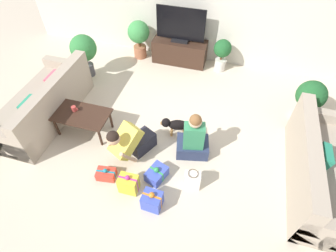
{
  "coord_description": "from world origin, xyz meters",
  "views": [
    {
      "loc": [
        0.79,
        -2.86,
        3.56
      ],
      "look_at": [
        0.0,
        -0.13,
        0.45
      ],
      "focal_mm": 28.0,
      "sensor_mm": 36.0,
      "label": 1
    }
  ],
  "objects_px": {
    "person_sitting": "(193,140)",
    "sofa_right": "(322,171)",
    "dog": "(175,125)",
    "gift_box_d": "(157,174)",
    "coffee_table": "(82,116)",
    "gift_box_c": "(129,184)",
    "potted_plant_back_left": "(139,35)",
    "mug": "(74,109)",
    "tv": "(181,27)",
    "gift_bag_a": "(192,180)",
    "sofa_left": "(44,105)",
    "potted_plant_back_right": "(222,52)",
    "gift_box_a": "(152,200)",
    "person_kneeling": "(131,141)",
    "gift_box_b": "(106,174)",
    "potted_plant_corner_right": "(310,98)",
    "potted_plant_corner_left": "(84,50)",
    "tv_console": "(180,52)"
  },
  "relations": [
    {
      "from": "gift_box_a",
      "to": "gift_bag_a",
      "type": "height_order",
      "value": "gift_bag_a"
    },
    {
      "from": "coffee_table",
      "to": "gift_box_c",
      "type": "distance_m",
      "value": 1.5
    },
    {
      "from": "gift_box_a",
      "to": "sofa_left",
      "type": "bearing_deg",
      "value": 154.72
    },
    {
      "from": "person_kneeling",
      "to": "mug",
      "type": "distance_m",
      "value": 1.19
    },
    {
      "from": "sofa_left",
      "to": "potted_plant_corner_right",
      "type": "relative_size",
      "value": 2.58
    },
    {
      "from": "sofa_left",
      "to": "gift_box_c",
      "type": "xyz_separation_m",
      "value": [
        2.06,
        -1.02,
        -0.14
      ]
    },
    {
      "from": "potted_plant_back_right",
      "to": "gift_box_c",
      "type": "height_order",
      "value": "potted_plant_back_right"
    },
    {
      "from": "gift_box_c",
      "to": "mug",
      "type": "relative_size",
      "value": 2.99
    },
    {
      "from": "sofa_right",
      "to": "person_sitting",
      "type": "bearing_deg",
      "value": 89.3
    },
    {
      "from": "person_sitting",
      "to": "sofa_right",
      "type": "bearing_deg",
      "value": 166.78
    },
    {
      "from": "gift_bag_a",
      "to": "mug",
      "type": "height_order",
      "value": "mug"
    },
    {
      "from": "tv",
      "to": "potted_plant_corner_right",
      "type": "relative_size",
      "value": 1.31
    },
    {
      "from": "person_kneeling",
      "to": "person_sitting",
      "type": "xyz_separation_m",
      "value": [
        0.94,
        0.33,
        -0.02
      ]
    },
    {
      "from": "potted_plant_corner_right",
      "to": "gift_box_a",
      "type": "bearing_deg",
      "value": -130.87
    },
    {
      "from": "sofa_right",
      "to": "tv_console",
      "type": "xyz_separation_m",
      "value": [
        -2.81,
        2.56,
        -0.02
      ]
    },
    {
      "from": "tv",
      "to": "dog",
      "type": "bearing_deg",
      "value": -77.68
    },
    {
      "from": "dog",
      "to": "gift_box_b",
      "type": "bearing_deg",
      "value": -47.32
    },
    {
      "from": "potted_plant_corner_right",
      "to": "potted_plant_back_right",
      "type": "height_order",
      "value": "potted_plant_corner_right"
    },
    {
      "from": "potted_plant_back_left",
      "to": "mug",
      "type": "xyz_separation_m",
      "value": [
        -0.25,
        -2.49,
        -0.08
      ]
    },
    {
      "from": "sofa_right",
      "to": "tv_console",
      "type": "distance_m",
      "value": 3.8
    },
    {
      "from": "potted_plant_corner_left",
      "to": "gift_bag_a",
      "type": "xyz_separation_m",
      "value": [
        2.8,
        -2.12,
        -0.44
      ]
    },
    {
      "from": "person_kneeling",
      "to": "gift_bag_a",
      "type": "xyz_separation_m",
      "value": [
        1.07,
        -0.3,
        -0.18
      ]
    },
    {
      "from": "sofa_left",
      "to": "person_kneeling",
      "type": "xyz_separation_m",
      "value": [
        1.87,
        -0.41,
        0.06
      ]
    },
    {
      "from": "potted_plant_back_left",
      "to": "potted_plant_corner_right",
      "type": "bearing_deg",
      "value": -17.02
    },
    {
      "from": "coffee_table",
      "to": "potted_plant_back_left",
      "type": "bearing_deg",
      "value": 87.47
    },
    {
      "from": "potted_plant_corner_left",
      "to": "potted_plant_back_right",
      "type": "relative_size",
      "value": 1.28
    },
    {
      "from": "coffee_table",
      "to": "gift_bag_a",
      "type": "xyz_separation_m",
      "value": [
        2.08,
        -0.58,
        -0.2
      ]
    },
    {
      "from": "gift_bag_a",
      "to": "person_kneeling",
      "type": "bearing_deg",
      "value": 164.24
    },
    {
      "from": "gift_box_b",
      "to": "mug",
      "type": "distance_m",
      "value": 1.29
    },
    {
      "from": "person_sitting",
      "to": "mug",
      "type": "relative_size",
      "value": 7.6
    },
    {
      "from": "sofa_right",
      "to": "dog",
      "type": "distance_m",
      "value": 2.35
    },
    {
      "from": "dog",
      "to": "gift_bag_a",
      "type": "height_order",
      "value": "gift_bag_a"
    },
    {
      "from": "potted_plant_back_right",
      "to": "gift_box_c",
      "type": "xyz_separation_m",
      "value": [
        -0.84,
        -3.42,
        -0.3
      ]
    },
    {
      "from": "tv_console",
      "to": "potted_plant_back_left",
      "type": "bearing_deg",
      "value": -177.01
    },
    {
      "from": "sofa_left",
      "to": "potted_plant_back_right",
      "type": "bearing_deg",
      "value": 129.63
    },
    {
      "from": "potted_plant_corner_right",
      "to": "potted_plant_corner_left",
      "type": "distance_m",
      "value": 4.46
    },
    {
      "from": "coffee_table",
      "to": "tv",
      "type": "distance_m",
      "value": 2.84
    },
    {
      "from": "gift_bag_a",
      "to": "mug",
      "type": "relative_size",
      "value": 3.06
    },
    {
      "from": "sofa_right",
      "to": "person_kneeling",
      "type": "height_order",
      "value": "sofa_right"
    },
    {
      "from": "dog",
      "to": "gift_box_c",
      "type": "xyz_separation_m",
      "value": [
        -0.36,
        -1.25,
        -0.09
      ]
    },
    {
      "from": "potted_plant_back_left",
      "to": "tv_console",
      "type": "bearing_deg",
      "value": 2.99
    },
    {
      "from": "gift_box_a",
      "to": "gift_bag_a",
      "type": "xyz_separation_m",
      "value": [
        0.47,
        0.45,
        0.03
      ]
    },
    {
      "from": "dog",
      "to": "gift_box_d",
      "type": "xyz_separation_m",
      "value": [
        -0.03,
        -0.94,
        -0.14
      ]
    },
    {
      "from": "sofa_left",
      "to": "potted_plant_back_left",
      "type": "height_order",
      "value": "potted_plant_back_left"
    },
    {
      "from": "coffee_table",
      "to": "dog",
      "type": "bearing_deg",
      "value": 13.4
    },
    {
      "from": "gift_box_a",
      "to": "gift_bag_a",
      "type": "bearing_deg",
      "value": 43.63
    },
    {
      "from": "tv",
      "to": "potted_plant_corner_left",
      "type": "distance_m",
      "value": 2.09
    },
    {
      "from": "sofa_left",
      "to": "potted_plant_back_right",
      "type": "distance_m",
      "value": 3.76
    },
    {
      "from": "sofa_left",
      "to": "gift_box_b",
      "type": "relative_size",
      "value": 6.73
    },
    {
      "from": "dog",
      "to": "gift_bag_a",
      "type": "bearing_deg",
      "value": 15.86
    }
  ]
}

